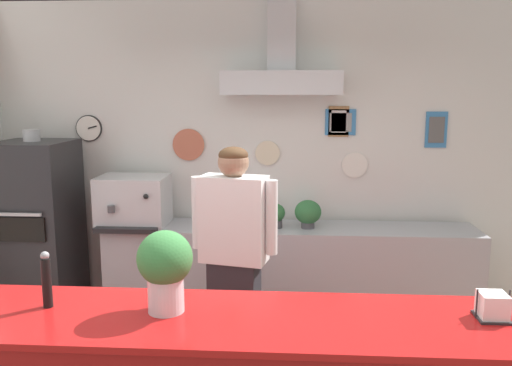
{
  "coord_description": "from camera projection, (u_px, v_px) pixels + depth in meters",
  "views": [
    {
      "loc": [
        0.22,
        -2.45,
        2.04
      ],
      "look_at": [
        0.01,
        0.73,
        1.49
      ],
      "focal_mm": 36.62,
      "sensor_mm": 36.0,
      "label": 1
    }
  ],
  "objects": [
    {
      "name": "pizza_oven",
      "position": [
        39.0,
        234.0,
        4.58
      ],
      "size": [
        0.61,
        0.7,
        1.73
      ],
      "color": "#232326",
      "rests_on": "ground_plane"
    },
    {
      "name": "back_wall_assembly",
      "position": [
        266.0,
        140.0,
        4.68
      ],
      "size": [
        5.08,
        2.55,
        3.04
      ],
      "color": "#9E9E99",
      "rests_on": "ground_plane"
    },
    {
      "name": "pepper_grinder",
      "position": [
        46.0,
        280.0,
        2.39
      ],
      "size": [
        0.04,
        0.04,
        0.27
      ],
      "color": "black",
      "rests_on": "service_counter"
    },
    {
      "name": "potted_sage",
      "position": [
        308.0,
        213.0,
        4.48
      ],
      "size": [
        0.23,
        0.23,
        0.25
      ],
      "color": "#4C4C51",
      "rests_on": "back_prep_counter"
    },
    {
      "name": "espresso_machine",
      "position": [
        134.0,
        201.0,
        4.58
      ],
      "size": [
        0.59,
        0.53,
        0.44
      ],
      "color": "silver",
      "rests_on": "back_prep_counter"
    },
    {
      "name": "basil_vase",
      "position": [
        165.0,
        268.0,
        2.33
      ],
      "size": [
        0.25,
        0.25,
        0.38
      ],
      "color": "silver",
      "rests_on": "service_counter"
    },
    {
      "name": "potted_basil",
      "position": [
        274.0,
        215.0,
        4.5
      ],
      "size": [
        0.18,
        0.18,
        0.21
      ],
      "color": "#4C4C51",
      "rests_on": "back_prep_counter"
    },
    {
      "name": "napkin_holder",
      "position": [
        492.0,
        307.0,
        2.28
      ],
      "size": [
        0.14,
        0.14,
        0.13
      ],
      "color": "#262628",
      "rests_on": "service_counter"
    },
    {
      "name": "shop_worker",
      "position": [
        234.0,
        261.0,
        3.54
      ],
      "size": [
        0.59,
        0.31,
        1.69
      ],
      "rotation": [
        0.0,
        0.0,
        2.93
      ],
      "color": "#232328",
      "rests_on": "ground_plane"
    },
    {
      "name": "back_prep_counter",
      "position": [
        290.0,
        276.0,
        4.63
      ],
      "size": [
        3.22,
        0.54,
        0.89
      ],
      "color": "#A3A5AD",
      "rests_on": "ground_plane"
    }
  ]
}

